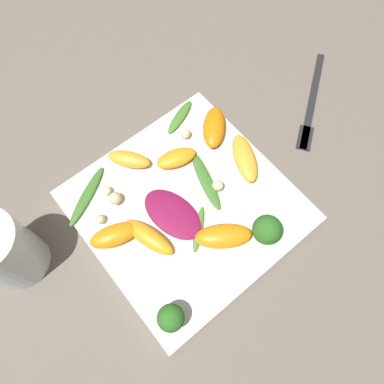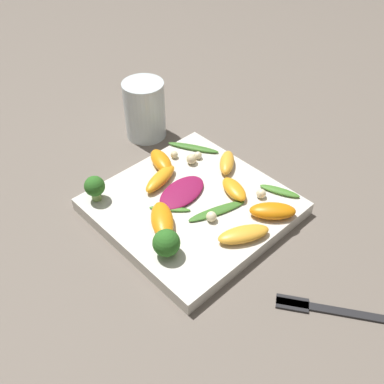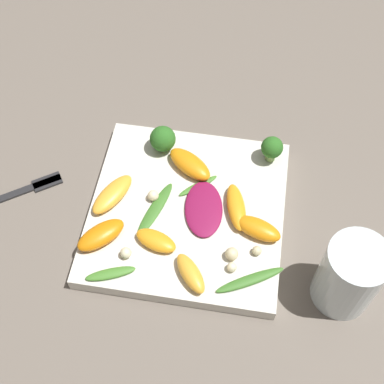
{
  "view_description": "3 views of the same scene",
  "coord_description": "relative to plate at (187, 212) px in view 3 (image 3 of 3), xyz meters",
  "views": [
    {
      "loc": [
        0.11,
        0.15,
        0.49
      ],
      "look_at": [
        -0.02,
        -0.01,
        0.03
      ],
      "focal_mm": 35.0,
      "sensor_mm": 36.0,
      "label": 1
    },
    {
      "loc": [
        -0.36,
        0.34,
        0.5
      ],
      "look_at": [
        0.01,
        -0.01,
        0.03
      ],
      "focal_mm": 42.0,
      "sensor_mm": 36.0,
      "label": 2
    },
    {
      "loc": [
        0.07,
        -0.37,
        0.65
      ],
      "look_at": [
        0.0,
        0.02,
        0.03
      ],
      "focal_mm": 50.0,
      "sensor_mm": 36.0,
      "label": 3
    }
  ],
  "objects": [
    {
      "name": "ground_plane",
      "position": [
        0.0,
        0.0,
        -0.01
      ],
      "size": [
        2.4,
        2.4,
        0.0
      ],
      "primitive_type": "plane",
      "color": "#6B6056"
    },
    {
      "name": "macadamia_nut_2",
      "position": [
        0.07,
        -0.08,
        0.02
      ],
      "size": [
        0.01,
        0.01,
        0.01
      ],
      "color": "beige",
      "rests_on": "plate"
    },
    {
      "name": "plate",
      "position": [
        0.0,
        0.0,
        0.0
      ],
      "size": [
        0.26,
        0.26,
        0.02
      ],
      "color": "silver",
      "rests_on": "ground_plane"
    },
    {
      "name": "broccoli_floret_1",
      "position": [
        0.11,
        0.1,
        0.04
      ],
      "size": [
        0.03,
        0.03,
        0.04
      ],
      "color": "#84AD5B",
      "rests_on": "plate"
    },
    {
      "name": "macadamia_nut_0",
      "position": [
        0.1,
        -0.05,
        0.02
      ],
      "size": [
        0.01,
        0.01,
        0.01
      ],
      "color": "beige",
      "rests_on": "plate"
    },
    {
      "name": "macadamia_nut_1",
      "position": [
        -0.05,
        0.01,
        0.02
      ],
      "size": [
        0.02,
        0.02,
        0.02
      ],
      "color": "beige",
      "rests_on": "plate"
    },
    {
      "name": "orange_segment_4",
      "position": [
        0.02,
        -0.1,
        0.02
      ],
      "size": [
        0.06,
        0.06,
        0.02
      ],
      "color": "#FCAD33",
      "rests_on": "plate"
    },
    {
      "name": "drinking_glass",
      "position": [
        0.21,
        -0.08,
        0.04
      ],
      "size": [
        0.08,
        0.08,
        0.11
      ],
      "color": "silver",
      "rests_on": "ground_plane"
    },
    {
      "name": "orange_segment_5",
      "position": [
        -0.1,
        0.0,
        0.02
      ],
      "size": [
        0.06,
        0.08,
        0.02
      ],
      "color": "#FCAD33",
      "rests_on": "plate"
    },
    {
      "name": "orange_segment_3",
      "position": [
        0.07,
        0.01,
        0.02
      ],
      "size": [
        0.04,
        0.08,
        0.02
      ],
      "color": "orange",
      "rests_on": "plate"
    },
    {
      "name": "orange_segment_0",
      "position": [
        0.1,
        -0.02,
        0.02
      ],
      "size": [
        0.07,
        0.05,
        0.02
      ],
      "color": "orange",
      "rests_on": "plate"
    },
    {
      "name": "orange_segment_6",
      "position": [
        -0.1,
        -0.06,
        0.02
      ],
      "size": [
        0.07,
        0.07,
        0.02
      ],
      "color": "orange",
      "rests_on": "plate"
    },
    {
      "name": "radicchio_leaf_0",
      "position": [
        0.02,
        -0.0,
        0.02
      ],
      "size": [
        0.07,
        0.1,
        0.01
      ],
      "color": "maroon",
      "rests_on": "plate"
    },
    {
      "name": "arugula_sprig_1",
      "position": [
        -0.08,
        -0.11,
        0.01
      ],
      "size": [
        0.07,
        0.04,
        0.01
      ],
      "color": "#47842D",
      "rests_on": "plate"
    },
    {
      "name": "macadamia_nut_3",
      "position": [
        -0.07,
        -0.08,
        0.02
      ],
      "size": [
        0.01,
        0.01,
        0.01
      ],
      "color": "beige",
      "rests_on": "plate"
    },
    {
      "name": "orange_segment_2",
      "position": [
        -0.01,
        0.07,
        0.02
      ],
      "size": [
        0.08,
        0.07,
        0.02
      ],
      "color": "orange",
      "rests_on": "plate"
    },
    {
      "name": "macadamia_nut_4",
      "position": [
        0.07,
        -0.06,
        0.02
      ],
      "size": [
        0.02,
        0.02,
        0.02
      ],
      "color": "beige",
      "rests_on": "plate"
    },
    {
      "name": "broccoli_floret_0",
      "position": [
        -0.05,
        0.1,
        0.03
      ],
      "size": [
        0.04,
        0.04,
        0.04
      ],
      "color": "#7A9E51",
      "rests_on": "plate"
    },
    {
      "name": "arugula_sprig_2",
      "position": [
        0.1,
        -0.09,
        0.01
      ],
      "size": [
        0.09,
        0.06,
        0.01
      ],
      "color": "#3D7528",
      "rests_on": "plate"
    },
    {
      "name": "fork",
      "position": [
        -0.26,
        -0.01,
        -0.01
      ],
      "size": [
        0.17,
        0.12,
        0.01
      ],
      "color": "#262628",
      "rests_on": "ground_plane"
    },
    {
      "name": "orange_segment_1",
      "position": [
        -0.03,
        -0.06,
        0.02
      ],
      "size": [
        0.06,
        0.04,
        0.02
      ],
      "color": "orange",
      "rests_on": "plate"
    },
    {
      "name": "arugula_sprig_3",
      "position": [
        -0.04,
        -0.01,
        0.01
      ],
      "size": [
        0.04,
        0.1,
        0.01
      ],
      "color": "#3D7528",
      "rests_on": "plate"
    },
    {
      "name": "arugula_sprig_0",
      "position": [
        0.01,
        0.04,
        0.01
      ],
      "size": [
        0.05,
        0.05,
        0.0
      ],
      "color": "#47842D",
      "rests_on": "plate"
    }
  ]
}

